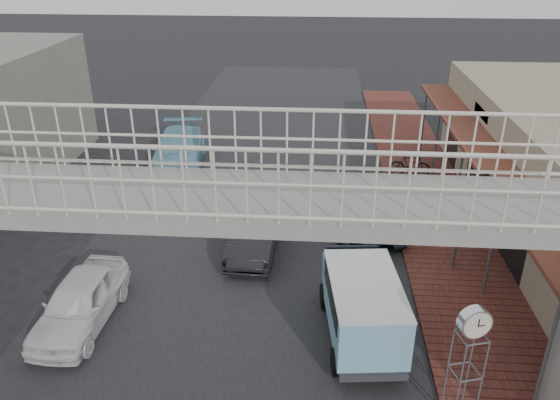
% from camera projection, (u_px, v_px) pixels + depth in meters
% --- Properties ---
extents(ground, '(120.00, 120.00, 0.00)m').
position_uv_depth(ground, '(227.00, 307.00, 14.52)').
color(ground, black).
rests_on(ground, ground).
extents(road_strip, '(10.00, 60.00, 0.01)m').
position_uv_depth(road_strip, '(227.00, 307.00, 14.52)').
color(road_strip, black).
rests_on(road_strip, ground).
extents(sidewalk, '(3.00, 40.00, 0.10)m').
position_uv_depth(sidewalk, '(452.00, 256.00, 16.76)').
color(sidewalk, brown).
rests_on(sidewalk, ground).
extents(footbridge, '(16.40, 2.40, 6.34)m').
position_uv_depth(footbridge, '(183.00, 298.00, 9.55)').
color(footbridge, gray).
rests_on(footbridge, ground).
extents(white_hatchback, '(1.62, 3.75, 1.26)m').
position_uv_depth(white_hatchback, '(80.00, 302.00, 13.70)').
color(white_hatchback, white).
rests_on(white_hatchback, ground).
extents(dark_sedan, '(1.50, 3.96, 1.29)m').
position_uv_depth(dark_sedan, '(255.00, 230.00, 17.04)').
color(dark_sedan, black).
rests_on(dark_sedan, ground).
extents(angkot_curb, '(2.63, 5.06, 1.36)m').
position_uv_depth(angkot_curb, '(372.00, 202.00, 18.78)').
color(angkot_curb, '#6BA4B9').
rests_on(angkot_curb, ground).
extents(angkot_far, '(2.72, 5.31, 1.48)m').
position_uv_depth(angkot_far, '(178.00, 150.00, 23.20)').
color(angkot_far, '#6FABC0').
rests_on(angkot_far, ground).
extents(angkot_van, '(2.00, 3.77, 1.78)m').
position_uv_depth(angkot_van, '(363.00, 300.00, 12.92)').
color(angkot_van, black).
rests_on(angkot_van, ground).
extents(motorcycle_near, '(1.86, 0.93, 0.94)m').
position_uv_depth(motorcycle_near, '(448.00, 193.00, 19.70)').
color(motorcycle_near, black).
rests_on(motorcycle_near, sidewalk).
extents(motorcycle_far, '(1.69, 0.63, 0.99)m').
position_uv_depth(motorcycle_far, '(410.00, 165.00, 22.04)').
color(motorcycle_far, black).
rests_on(motorcycle_far, sidewalk).
extents(street_clock, '(0.68, 0.62, 2.62)m').
position_uv_depth(street_clock, '(474.00, 327.00, 10.24)').
color(street_clock, '#59595B').
rests_on(street_clock, sidewalk).
extents(arrow_sign, '(1.81, 1.22, 3.00)m').
position_uv_depth(arrow_sign, '(488.00, 189.00, 15.28)').
color(arrow_sign, '#59595B').
rests_on(arrow_sign, sidewalk).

